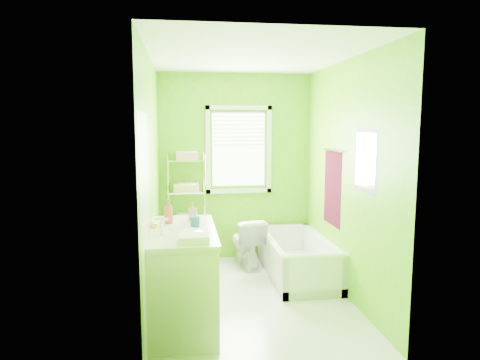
{
  "coord_description": "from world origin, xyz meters",
  "views": [
    {
      "loc": [
        -0.73,
        -4.49,
        1.9
      ],
      "look_at": [
        -0.09,
        0.25,
        1.28
      ],
      "focal_mm": 32.0,
      "sensor_mm": 36.0,
      "label": 1
    }
  ],
  "objects": [
    {
      "name": "window",
      "position": [
        0.05,
        1.42,
        1.61
      ],
      "size": [
        0.92,
        0.05,
        1.22
      ],
      "color": "white",
      "rests_on": "ground"
    },
    {
      "name": "right_wall_decor",
      "position": [
        1.04,
        -0.02,
        1.32
      ],
      "size": [
        0.04,
        1.48,
        1.17
      ],
      "color": "#44071C",
      "rests_on": "ground"
    },
    {
      "name": "room_envelope",
      "position": [
        0.0,
        0.0,
        1.55
      ],
      "size": [
        2.14,
        2.94,
        2.62
      ],
      "color": "#59AB08",
      "rests_on": "ground"
    },
    {
      "name": "ground",
      "position": [
        0.0,
        0.0,
        0.0
      ],
      "size": [
        2.9,
        2.9,
        0.0
      ],
      "primitive_type": "plane",
      "color": "silver",
      "rests_on": "ground"
    },
    {
      "name": "door",
      "position": [
        -1.04,
        -1.0,
        1.0
      ],
      "size": [
        0.09,
        0.8,
        2.0
      ],
      "color": "white",
      "rests_on": "ground"
    },
    {
      "name": "bathtub",
      "position": [
        0.68,
        0.58,
        0.16
      ],
      "size": [
        0.74,
        1.58,
        0.51
      ],
      "color": "white",
      "rests_on": "ground"
    },
    {
      "name": "toilet",
      "position": [
        0.1,
        1.02,
        0.34
      ],
      "size": [
        0.5,
        0.72,
        0.67
      ],
      "primitive_type": "imported",
      "rotation": [
        0.0,
        0.0,
        3.34
      ],
      "color": "white",
      "rests_on": "ground"
    },
    {
      "name": "wire_shelf_unit",
      "position": [
        -0.67,
        1.28,
        0.93
      ],
      "size": [
        0.52,
        0.41,
        1.54
      ],
      "color": "silver",
      "rests_on": "ground"
    },
    {
      "name": "vanity",
      "position": [
        -0.75,
        -0.55,
        0.49
      ],
      "size": [
        0.63,
        1.23,
        1.16
      ],
      "color": "silver",
      "rests_on": "ground"
    }
  ]
}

